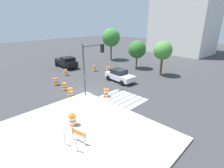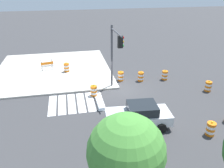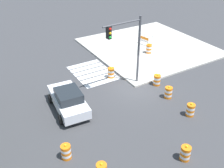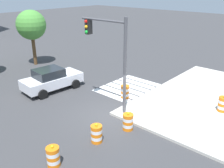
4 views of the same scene
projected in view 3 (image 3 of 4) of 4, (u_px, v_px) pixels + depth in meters
name	position (u px, v px, depth m)	size (l,w,h in m)	color
ground_plane	(135.00, 88.00, 20.98)	(120.00, 120.00, 0.00)	#38383A
sidewalk_corner	(148.00, 47.00, 27.98)	(12.00, 12.00, 0.15)	#BCB7AD
crosswalk_stripes	(93.00, 73.00, 23.12)	(4.35, 3.20, 0.02)	silver
sports_car	(68.00, 100.00, 18.09)	(4.44, 2.42, 1.63)	silver
traffic_barrel_near_corner	(157.00, 80.00, 21.14)	(0.56, 0.56, 1.02)	orange
traffic_barrel_crosswalk_end	(185.00, 153.00, 14.32)	(0.56, 0.56, 1.02)	orange
traffic_barrel_median_near	(168.00, 93.00, 19.55)	(0.56, 0.56, 1.02)	orange
traffic_barrel_median_far	(190.00, 110.00, 17.70)	(0.56, 0.56, 1.02)	orange
traffic_barrel_far_curb	(66.00, 152.00, 14.40)	(0.56, 0.56, 1.02)	orange
traffic_barrel_lane_center	(111.00, 73.00, 22.19)	(0.56, 0.56, 1.02)	orange
traffic_barrel_on_sidewalk	(149.00, 49.00, 26.19)	(0.56, 0.56, 1.02)	orange
construction_barricade	(145.00, 39.00, 28.07)	(1.35, 0.98, 1.00)	silver
traffic_light_pole	(127.00, 41.00, 19.13)	(0.47, 3.29, 5.50)	#4C4C51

